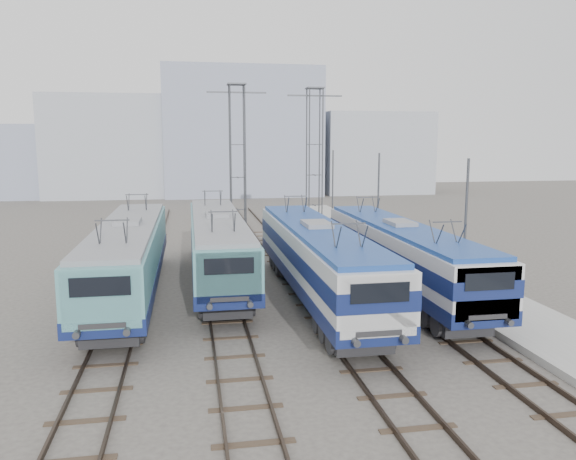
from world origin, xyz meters
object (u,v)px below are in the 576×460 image
(catenary_tower_east, at_px, (314,155))
(mast_rear, at_px, (333,191))
(locomotive_center_left, at_px, (218,243))
(catenary_tower_west, at_px, (237,156))
(mast_mid, at_px, (378,206))
(locomotive_far_left, at_px, (129,254))
(locomotive_far_right, at_px, (400,251))
(locomotive_center_right, at_px, (317,256))
(mast_front, at_px, (465,236))

(catenary_tower_east, height_order, mast_rear, catenary_tower_east)
(locomotive_center_left, height_order, catenary_tower_west, catenary_tower_west)
(mast_mid, bearing_deg, locomotive_far_left, -154.42)
(locomotive_far_left, xyz_separation_m, catenary_tower_east, (13.25, 17.35, 4.36))
(locomotive_far_right, bearing_deg, catenary_tower_east, 90.76)
(locomotive_center_right, distance_m, catenary_tower_west, 18.34)
(locomotive_far_right, xyz_separation_m, catenary_tower_east, (-0.25, 18.90, 4.40))
(catenary_tower_west, relative_size, catenary_tower_east, 1.00)
(catenary_tower_west, bearing_deg, locomotive_far_right, -68.23)
(locomotive_far_left, height_order, locomotive_center_right, locomotive_far_left)
(mast_mid, relative_size, mast_rear, 1.00)
(locomotive_center_right, height_order, catenary_tower_west, catenary_tower_west)
(locomotive_center_right, bearing_deg, mast_rear, 73.68)
(locomotive_far_right, bearing_deg, locomotive_center_right, -170.13)
(catenary_tower_west, bearing_deg, locomotive_center_left, -99.90)
(mast_front, bearing_deg, catenary_tower_west, 113.27)
(catenary_tower_west, distance_m, mast_mid, 12.16)
(mast_rear, bearing_deg, locomotive_center_left, -122.71)
(locomotive_center_left, relative_size, catenary_tower_west, 1.51)
(locomotive_center_right, bearing_deg, mast_mid, 56.74)
(catenary_tower_west, distance_m, catenary_tower_east, 6.80)
(locomotive_far_left, height_order, mast_rear, mast_rear)
(locomotive_center_right, distance_m, locomotive_far_right, 4.57)
(locomotive_far_left, bearing_deg, locomotive_center_left, 28.62)
(catenary_tower_west, height_order, mast_mid, catenary_tower_west)
(locomotive_far_left, relative_size, locomotive_center_right, 1.00)
(mast_front, height_order, mast_rear, same)
(catenary_tower_west, bearing_deg, locomotive_center_right, -82.75)
(locomotive_center_left, bearing_deg, mast_rear, 57.29)
(mast_rear, bearing_deg, catenary_tower_west, -155.06)
(catenary_tower_west, bearing_deg, mast_front, -66.73)
(locomotive_far_left, xyz_separation_m, mast_rear, (15.35, 19.35, 1.22))
(mast_rear, bearing_deg, catenary_tower_east, -136.40)
(locomotive_far_right, distance_m, catenary_tower_east, 19.41)
(locomotive_far_left, xyz_separation_m, mast_front, (15.35, -4.65, 1.22))
(catenary_tower_west, xyz_separation_m, catenary_tower_east, (6.50, 2.00, 0.00))
(mast_mid, xyz_separation_m, mast_rear, (0.00, 12.00, 0.00))
(locomotive_center_left, bearing_deg, locomotive_far_left, -151.38)
(locomotive_far_right, distance_m, catenary_tower_west, 18.72)
(locomotive_center_left, xyz_separation_m, catenary_tower_west, (2.25, 12.89, 4.39))
(locomotive_center_left, relative_size, catenary_tower_east, 1.51)
(locomotive_far_left, relative_size, catenary_tower_west, 1.53)
(locomotive_center_right, bearing_deg, locomotive_far_right, 9.87)
(catenary_tower_east, xyz_separation_m, mast_front, (2.10, -22.00, -3.14))
(locomotive_far_left, bearing_deg, catenary_tower_west, 66.26)
(locomotive_far_left, distance_m, mast_rear, 24.73)
(locomotive_center_right, relative_size, locomotive_far_right, 1.04)
(mast_front, bearing_deg, locomotive_far_right, 120.82)
(catenary_tower_west, bearing_deg, locomotive_far_left, -113.74)
(locomotive_far_left, distance_m, catenary_tower_west, 17.32)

